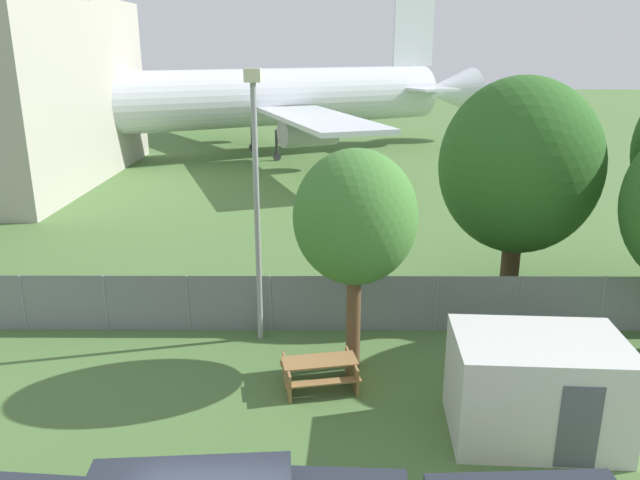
# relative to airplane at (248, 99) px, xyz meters

# --- Properties ---
(perimeter_fence) EXTENTS (56.07, 0.07, 1.80)m
(perimeter_fence) POSITION_rel_airplane_xyz_m (4.24, -31.57, -3.58)
(perimeter_fence) COLOR gray
(perimeter_fence) RESTS_ON ground
(airplane) EXTENTS (40.59, 32.78, 13.33)m
(airplane) POSITION_rel_airplane_xyz_m (0.00, 0.00, 0.00)
(airplane) COLOR silver
(airplane) RESTS_ON ground
(portable_cabin) EXTENTS (3.85, 2.71, 2.36)m
(portable_cabin) POSITION_rel_airplane_xyz_m (10.62, -36.93, -3.30)
(portable_cabin) COLOR silver
(portable_cabin) RESTS_ON ground
(picnic_bench_near_cabin) EXTENTS (2.13, 1.73, 0.76)m
(picnic_bench_near_cabin) POSITION_rel_airplane_xyz_m (5.76, -34.92, -3.99)
(picnic_bench_near_cabin) COLOR olive
(picnic_bench_near_cabin) RESTS_ON ground
(tree_behind_benches) EXTENTS (3.22, 3.22, 6.03)m
(tree_behind_benches) POSITION_rel_airplane_xyz_m (6.68, -33.78, -0.25)
(tree_behind_benches) COLOR brown
(tree_behind_benches) RESTS_ON ground
(tree_far_right) EXTENTS (5.48, 5.48, 7.57)m
(tree_far_right) POSITION_rel_airplane_xyz_m (12.55, -28.19, 0.06)
(tree_far_right) COLOR #4C3823
(tree_far_right) RESTS_ON ground
(light_mast) EXTENTS (0.44, 0.44, 7.90)m
(light_mast) POSITION_rel_airplane_xyz_m (3.96, -32.12, 0.34)
(light_mast) COLOR #99999E
(light_mast) RESTS_ON ground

